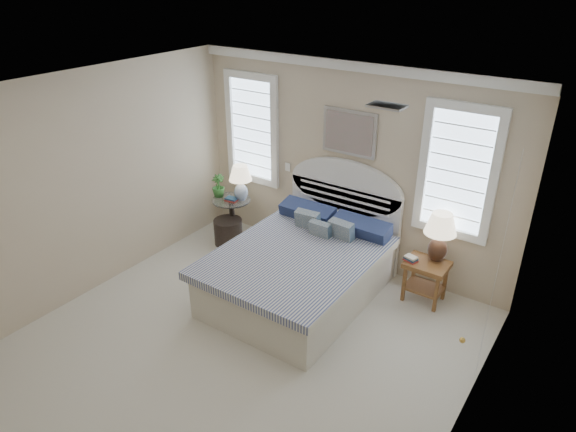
# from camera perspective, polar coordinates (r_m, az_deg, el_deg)

# --- Properties ---
(floor) EXTENTS (4.50, 5.00, 0.01)m
(floor) POSITION_cam_1_polar(r_m,az_deg,el_deg) (5.64, -6.67, -15.32)
(floor) COLOR beige
(floor) RESTS_ON ground
(ceiling) EXTENTS (4.50, 5.00, 0.01)m
(ceiling) POSITION_cam_1_polar(r_m,az_deg,el_deg) (4.35, -8.55, 12.33)
(ceiling) COLOR white
(ceiling) RESTS_ON wall_back
(wall_back) EXTENTS (4.50, 0.02, 2.70)m
(wall_back) POSITION_cam_1_polar(r_m,az_deg,el_deg) (6.72, 6.75, 5.42)
(wall_back) COLOR beige
(wall_back) RESTS_ON floor
(wall_left) EXTENTS (0.02, 5.00, 2.70)m
(wall_left) POSITION_cam_1_polar(r_m,az_deg,el_deg) (6.45, -22.69, 2.55)
(wall_left) COLOR beige
(wall_left) RESTS_ON floor
(wall_right) EXTENTS (0.02, 5.00, 2.70)m
(wall_right) POSITION_cam_1_polar(r_m,az_deg,el_deg) (3.95, 18.47, -12.41)
(wall_right) COLOR beige
(wall_right) RESTS_ON floor
(crown_molding) EXTENTS (4.50, 0.08, 0.12)m
(crown_molding) POSITION_cam_1_polar(r_m,az_deg,el_deg) (6.34, 7.20, 16.26)
(crown_molding) COLOR white
(crown_molding) RESTS_ON wall_back
(hvac_vent) EXTENTS (0.30, 0.20, 0.02)m
(hvac_vent) POSITION_cam_1_polar(r_m,az_deg,el_deg) (4.36, 10.95, 11.92)
(hvac_vent) COLOR #B2B2B2
(hvac_vent) RESTS_ON ceiling
(switch_plate) EXTENTS (0.08, 0.01, 0.12)m
(switch_plate) POSITION_cam_1_polar(r_m,az_deg,el_deg) (7.24, -0.04, 5.47)
(switch_plate) COLOR white
(switch_plate) RESTS_ON wall_back
(window_left) EXTENTS (0.90, 0.06, 1.60)m
(window_left) POSITION_cam_1_polar(r_m,az_deg,el_deg) (7.43, -3.93, 9.63)
(window_left) COLOR silver
(window_left) RESTS_ON wall_back
(window_right) EXTENTS (0.90, 0.06, 1.60)m
(window_right) POSITION_cam_1_polar(r_m,az_deg,el_deg) (6.14, 18.36, 4.66)
(window_right) COLOR silver
(window_right) RESTS_ON wall_back
(painting) EXTENTS (0.74, 0.04, 0.58)m
(painting) POSITION_cam_1_polar(r_m,az_deg,el_deg) (6.53, 6.79, 9.17)
(painting) COLOR silver
(painting) RESTS_ON wall_back
(closet_door) EXTENTS (0.02, 1.80, 2.40)m
(closet_door) POSITION_cam_1_polar(r_m,az_deg,el_deg) (5.02, 22.20, -6.15)
(closet_door) COLOR white
(closet_door) RESTS_ON floor
(bed) EXTENTS (1.72, 2.28, 1.47)m
(bed) POSITION_cam_1_polar(r_m,az_deg,el_deg) (6.34, 1.77, -5.53)
(bed) COLOR white
(bed) RESTS_ON floor
(side_table_left) EXTENTS (0.56, 0.56, 0.63)m
(side_table_left) POSITION_cam_1_polar(r_m,az_deg,el_deg) (7.62, -6.24, 0.17)
(side_table_left) COLOR black
(side_table_left) RESTS_ON floor
(nightstand_right) EXTENTS (0.50, 0.40, 0.53)m
(nightstand_right) POSITION_cam_1_polar(r_m,az_deg,el_deg) (6.41, 15.08, -6.13)
(nightstand_right) COLOR brown
(nightstand_right) RESTS_ON floor
(floor_pot) EXTENTS (0.48, 0.48, 0.38)m
(floor_pot) POSITION_cam_1_polar(r_m,az_deg,el_deg) (7.57, -6.65, -1.74)
(floor_pot) COLOR black
(floor_pot) RESTS_ON floor
(lamp_left) EXTENTS (0.37, 0.37, 0.54)m
(lamp_left) POSITION_cam_1_polar(r_m,az_deg,el_deg) (7.37, -5.30, 4.13)
(lamp_left) COLOR silver
(lamp_left) RESTS_ON side_table_left
(lamp_right) EXTENTS (0.40, 0.40, 0.62)m
(lamp_right) POSITION_cam_1_polar(r_m,az_deg,el_deg) (6.25, 16.55, -1.67)
(lamp_right) COLOR black
(lamp_right) RESTS_ON nightstand_right
(potted_plant) EXTENTS (0.25, 0.25, 0.34)m
(potted_plant) POSITION_cam_1_polar(r_m,az_deg,el_deg) (7.58, -7.75, 3.33)
(potted_plant) COLOR #346C2B
(potted_plant) RESTS_ON side_table_left
(books_left) EXTENTS (0.19, 0.15, 0.05)m
(books_left) POSITION_cam_1_polar(r_m,az_deg,el_deg) (7.47, -6.28, 1.86)
(books_left) COLOR #AA302A
(books_left) RESTS_ON side_table_left
(books_right) EXTENTS (0.18, 0.14, 0.06)m
(books_right) POSITION_cam_1_polar(r_m,az_deg,el_deg) (6.31, 13.49, -4.65)
(books_right) COLOR #AA302A
(books_right) RESTS_ON nightstand_right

